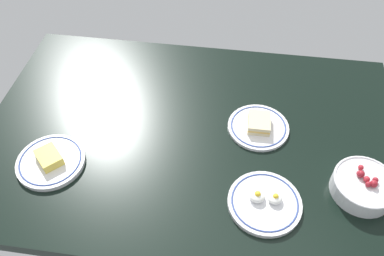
{
  "coord_description": "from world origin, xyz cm",
  "views": [
    {
      "loc": [
        11.7,
        -82.38,
        100.46
      ],
      "look_at": [
        0.0,
        0.0,
        6.0
      ],
      "focal_mm": 36.42,
      "sensor_mm": 36.0,
      "label": 1
    }
  ],
  "objects_px": {
    "plate_sandwich": "(258,126)",
    "plate_eggs": "(265,202)",
    "bowl_berries": "(364,186)",
    "plate_cheese": "(51,161)"
  },
  "relations": [
    {
      "from": "bowl_berries",
      "to": "plate_cheese",
      "type": "bearing_deg",
      "value": -178.15
    },
    {
      "from": "plate_sandwich",
      "to": "plate_eggs",
      "type": "xyz_separation_m",
      "value": [
        0.03,
        -0.28,
        -0.0
      ]
    },
    {
      "from": "plate_eggs",
      "to": "bowl_berries",
      "type": "xyz_separation_m",
      "value": [
        0.27,
        0.08,
        0.02
      ]
    },
    {
      "from": "plate_cheese",
      "to": "plate_sandwich",
      "type": "bearing_deg",
      "value": 20.44
    },
    {
      "from": "plate_cheese",
      "to": "plate_eggs",
      "type": "distance_m",
      "value": 0.65
    },
    {
      "from": "plate_cheese",
      "to": "bowl_berries",
      "type": "distance_m",
      "value": 0.92
    },
    {
      "from": "plate_sandwich",
      "to": "plate_cheese",
      "type": "bearing_deg",
      "value": -159.56
    },
    {
      "from": "plate_sandwich",
      "to": "bowl_berries",
      "type": "xyz_separation_m",
      "value": [
        0.3,
        -0.2,
        0.02
      ]
    },
    {
      "from": "plate_cheese",
      "to": "plate_sandwich",
      "type": "relative_size",
      "value": 1.03
    },
    {
      "from": "plate_eggs",
      "to": "plate_cheese",
      "type": "bearing_deg",
      "value": 175.42
    }
  ]
}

